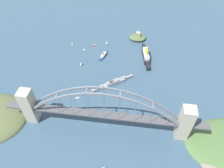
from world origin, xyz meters
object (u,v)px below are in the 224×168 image
harbor_arch_bridge (104,113)px  ocean_liner (146,55)px  harbor_ferry_steamer (103,55)px  small_boat_6 (94,45)px  small_boat_5 (107,42)px  small_boat_1 (84,49)px  fort_island_mid_harbor (138,37)px  small_boat_2 (78,98)px  small_boat_0 (69,107)px  small_boat_4 (72,45)px  small_boat_3 (81,64)px  naval_cruiser (113,83)px

harbor_arch_bridge → ocean_liner: 178.85m
harbor_ferry_steamer → small_boat_6: size_ratio=2.84×
small_boat_5 → small_boat_6: 27.37m
small_boat_1 → fort_island_mid_harbor: bearing=28.1°
small_boat_2 → small_boat_0: bearing=-111.1°
small_boat_2 → small_boat_4: (-46.93, 139.76, 2.68)m
ocean_liner → small_boat_5: bearing=156.2°
small_boat_6 → small_boat_5: bearing=21.3°
harbor_ferry_steamer → small_boat_6: 42.32m
ocean_liner → small_boat_0: (-115.93, -143.65, -1.99)m
small_boat_0 → small_boat_4: bearing=103.3°
small_boat_1 → small_boat_3: (4.14, -46.82, 0.85)m
small_boat_3 → small_boat_4: 67.29m
small_boat_1 → small_boat_6: bearing=49.7°
small_boat_0 → small_boat_3: bearing=92.9°
harbor_arch_bridge → small_boat_3: 146.60m
ocean_liner → fort_island_mid_harbor: (-19.09, 63.40, -1.19)m
fort_island_mid_harbor → small_boat_1: bearing=-151.9°
ocean_liner → small_boat_4: bearing=173.2°
harbor_arch_bridge → fort_island_mid_harbor: bearing=81.1°
small_boat_6 → small_boat_3: bearing=-100.9°
small_boat_1 → small_boat_6: (17.00, 20.05, -2.51)m
naval_cruiser → harbor_ferry_steamer: bearing=110.8°
harbor_arch_bridge → small_boat_2: (-52.15, 46.92, -30.23)m
small_boat_2 → small_boat_6: bearing=90.4°
naval_cruiser → fort_island_mid_harbor: 149.70m
small_boat_0 → small_boat_6: 170.50m
fort_island_mid_harbor → small_boat_0: size_ratio=4.27×
fort_island_mid_harbor → small_boat_2: bearing=-115.5°
small_boat_2 → small_boat_4: 147.45m
small_boat_1 → small_boat_5: small_boat_5 is taller
small_boat_2 → small_boat_5: small_boat_5 is taller
small_boat_3 → small_boat_1: bearing=95.1°
small_boat_5 → harbor_arch_bridge: bearing=-82.3°
small_boat_1 → small_boat_2: small_boat_1 is taller
harbor_ferry_steamer → small_boat_0: small_boat_0 is taller
small_boat_6 → small_boat_0: bearing=-92.5°
naval_cruiser → fort_island_mid_harbor: fort_island_mid_harbor is taller
harbor_ferry_steamer → small_boat_1: size_ratio=4.74×
naval_cruiser → small_boat_6: size_ratio=5.88×
harbor_ferry_steamer → small_boat_6: harbor_ferry_steamer is taller
harbor_ferry_steamer → small_boat_3: size_ratio=3.82×
harbor_arch_bridge → small_boat_4: bearing=118.0°
small_boat_2 → small_boat_4: bearing=108.6°
small_boat_3 → harbor_ferry_steamer: bearing=40.9°
small_boat_3 → naval_cruiser: bearing=-32.2°
naval_cruiser → fort_island_mid_harbor: bearing=76.0°
fort_island_mid_harbor → small_boat_6: 96.64m
small_boat_2 → harbor_ferry_steamer: bearing=78.1°
small_boat_1 → ocean_liner: bearing=-3.0°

